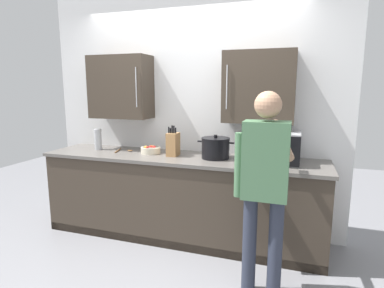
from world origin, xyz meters
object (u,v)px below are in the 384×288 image
Objects in this scene: fruit_bowl at (151,150)px; person_figure at (265,178)px; microwave_oven at (271,147)px; stock_pot at (215,148)px; wooden_spoon at (124,150)px; thermos_flask at (98,139)px; knife_block at (173,144)px.

person_figure is (1.32, -0.76, 0.01)m from fruit_bowl.
stock_pot is (-0.56, -0.01, -0.04)m from microwave_oven.
stock_pot is 0.24× the size of person_figure.
thermos_flask is at bearing -179.79° from wooden_spoon.
thermos_flask is at bearing 179.30° from fruit_bowl.
fruit_bowl is (-1.30, 0.01, -0.11)m from microwave_oven.
microwave_oven reaches higher than stock_pot.
microwave_oven is at bearing 91.33° from person_figure.
stock_pot is 1.76× the size of fruit_bowl.
person_figure reaches higher than knife_block.
microwave_oven is 1.95× the size of stock_pot.
person_figure is at bearing -24.84° from wooden_spoon.
person_figure reaches higher than stock_pot.
microwave_oven is 0.76m from person_figure.
person_figure is (1.04, -0.72, -0.08)m from knife_block.
knife_block is 0.21× the size of person_figure.
person_figure is (2.00, -0.77, -0.08)m from thermos_flask.
thermos_flask is at bearing 177.47° from knife_block.
microwave_oven reaches higher than thermos_flask.
thermos_flask is 1.43m from stock_pot.
wooden_spoon is (-1.09, 0.02, -0.10)m from stock_pot.
wooden_spoon is at bearing 0.21° from thermos_flask.
stock_pot reaches higher than fruit_bowl.
thermos_flask reaches higher than fruit_bowl.
knife_block is at bearing -6.92° from fruit_bowl.
microwave_oven is at bearing -0.52° from wooden_spoon.
wooden_spoon is (-1.64, 0.01, -0.14)m from microwave_oven.
microwave_oven is 0.47× the size of person_figure.
microwave_oven is 1.65m from wooden_spoon.
stock_pot is 0.94m from person_figure.
fruit_bowl is at bearing -0.70° from thermos_flask.
person_figure is (1.66, -0.77, 0.04)m from wooden_spoon.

